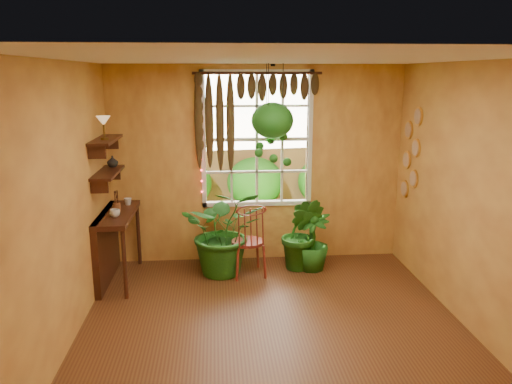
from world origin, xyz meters
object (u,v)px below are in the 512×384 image
windsor_chair (248,251)px  potted_plant_mid (302,234)px  potted_plant_left (224,231)px  hanging_basket (272,125)px  counter_ledge (110,239)px

windsor_chair → potted_plant_mid: windsor_chair is taller
potted_plant_mid → potted_plant_left: bearing=-176.9°
potted_plant_left → potted_plant_mid: bearing=3.1°
hanging_basket → potted_plant_mid: bearing=-34.6°
counter_ledge → potted_plant_left: size_ratio=1.02×
counter_ledge → hanging_basket: size_ratio=0.90×
potted_plant_left → potted_plant_mid: size_ratio=1.16×
potted_plant_left → potted_plant_mid: (1.03, 0.06, -0.08)m
potted_plant_mid → windsor_chair: bearing=-168.8°
windsor_chair → potted_plant_mid: 0.76m
potted_plant_left → hanging_basket: size_ratio=0.88×
windsor_chair → hanging_basket: bearing=39.6°
potted_plant_mid → counter_ledge: bearing=-176.0°
potted_plant_left → hanging_basket: 1.52m
potted_plant_left → potted_plant_mid: 1.03m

